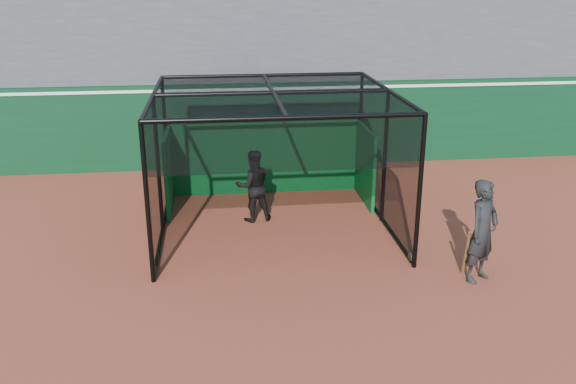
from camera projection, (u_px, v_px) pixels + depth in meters
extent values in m
plane|color=brown|center=(259.00, 308.00, 10.56)|extent=(120.00, 120.00, 0.00)
cube|color=#093319|center=(237.00, 125.00, 18.09)|extent=(50.00, 0.45, 2.50)
cube|color=white|center=(236.00, 88.00, 17.73)|extent=(50.00, 0.50, 0.08)
cube|color=#4C4C4F|center=(230.00, 24.00, 20.84)|extent=(50.00, 7.85, 7.75)
cube|color=#074D1E|center=(265.00, 158.00, 15.91)|extent=(4.95, 0.10, 1.90)
cylinder|color=black|center=(154.00, 271.00, 11.63)|extent=(0.08, 0.22, 0.22)
cylinder|color=black|center=(411.00, 257.00, 12.21)|extent=(0.08, 0.22, 0.22)
cylinder|color=black|center=(169.00, 193.00, 15.83)|extent=(0.08, 0.22, 0.22)
cylinder|color=black|center=(360.00, 185.00, 16.41)|extent=(0.08, 0.22, 0.22)
imported|color=black|center=(253.00, 186.00, 14.10)|extent=(0.93, 0.78, 1.70)
imported|color=black|center=(483.00, 231.00, 11.24)|extent=(0.86, 0.80, 1.98)
cylinder|color=#593819|center=(466.00, 252.00, 11.40)|extent=(0.15, 0.37, 0.97)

